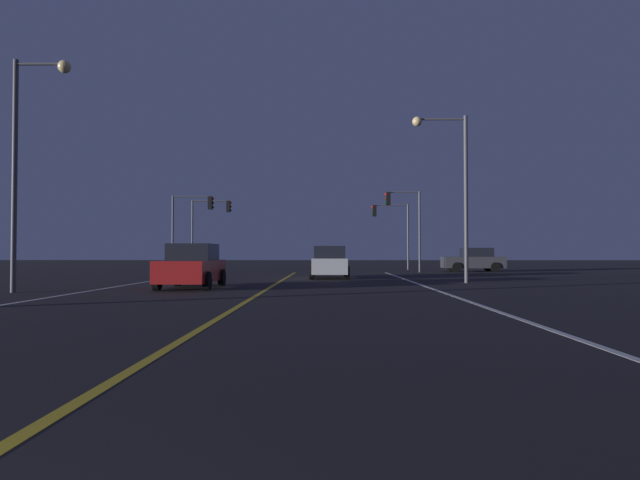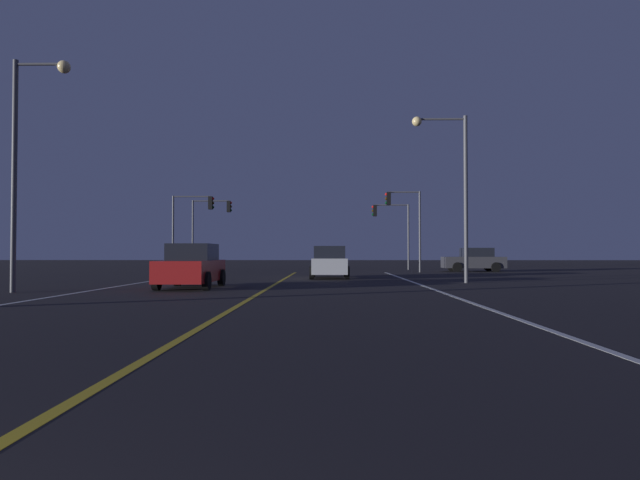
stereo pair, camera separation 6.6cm
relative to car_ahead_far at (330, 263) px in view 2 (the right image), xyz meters
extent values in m
cube|color=silver|center=(3.83, -13.12, -0.82)|extent=(0.16, 43.12, 0.01)
cube|color=silver|center=(-8.50, -13.12, -0.82)|extent=(0.16, 43.12, 0.01)
cube|color=gold|center=(-2.33, -13.12, -0.82)|extent=(0.16, 43.12, 0.01)
cylinder|color=black|center=(-0.90, 1.41, -0.48)|extent=(0.22, 0.68, 0.68)
cylinder|color=black|center=(0.90, 1.41, -0.48)|extent=(0.22, 0.68, 0.68)
cylinder|color=black|center=(-0.90, -1.29, -0.48)|extent=(0.22, 0.68, 0.68)
cylinder|color=black|center=(0.90, -1.29, -0.48)|extent=(0.22, 0.68, 0.68)
cube|color=#B7BABF|center=(0.00, 0.06, -0.16)|extent=(1.80, 4.30, 0.80)
cube|color=black|center=(0.00, -0.19, 0.56)|extent=(1.60, 2.10, 0.64)
cube|color=red|center=(-0.60, -2.04, -0.06)|extent=(0.24, 0.08, 0.16)
cube|color=red|center=(0.60, -2.04, -0.06)|extent=(0.24, 0.08, 0.16)
cylinder|color=black|center=(-4.40, -9.52, -0.48)|extent=(0.22, 0.68, 0.68)
cylinder|color=black|center=(-6.20, -9.52, -0.48)|extent=(0.22, 0.68, 0.68)
cylinder|color=black|center=(-4.40, -6.82, -0.48)|extent=(0.22, 0.68, 0.68)
cylinder|color=black|center=(-6.20, -6.82, -0.48)|extent=(0.22, 0.68, 0.68)
cube|color=maroon|center=(-5.30, -8.17, -0.16)|extent=(1.80, 4.30, 0.80)
cube|color=black|center=(-5.30, -7.92, 0.56)|extent=(1.60, 2.10, 0.64)
cube|color=red|center=(-4.70, -6.07, -0.06)|extent=(0.24, 0.08, 0.16)
cube|color=red|center=(-5.90, -6.07, -0.06)|extent=(0.24, 0.08, 0.16)
cylinder|color=black|center=(8.98, 9.54, -0.48)|extent=(0.68, 0.22, 0.68)
cylinder|color=black|center=(8.98, 11.34, -0.48)|extent=(0.68, 0.22, 0.68)
cylinder|color=black|center=(11.68, 9.54, -0.48)|extent=(0.68, 0.22, 0.68)
cylinder|color=black|center=(11.68, 11.34, -0.48)|extent=(0.68, 0.22, 0.68)
cube|color=#38383D|center=(10.33, 10.44, -0.16)|extent=(4.30, 1.80, 0.80)
cube|color=black|center=(10.58, 10.44, 0.56)|extent=(2.10, 1.60, 0.64)
cube|color=red|center=(12.43, 9.84, -0.06)|extent=(0.08, 0.24, 0.16)
cube|color=red|center=(12.43, 11.04, -0.06)|extent=(0.08, 0.24, 0.16)
cylinder|color=#4C4C51|center=(6.27, 8.94, 1.99)|extent=(0.14, 0.14, 5.62)
cylinder|color=#4C4C51|center=(5.19, 8.94, 4.74)|extent=(2.15, 0.10, 0.10)
cube|color=black|center=(4.12, 8.94, 4.29)|extent=(0.28, 0.36, 0.90)
sphere|color=red|center=(3.96, 8.94, 4.59)|extent=(0.20, 0.20, 0.20)
sphere|color=#3C2706|center=(3.96, 8.94, 4.29)|extent=(0.20, 0.20, 0.20)
sphere|color=#063816|center=(3.96, 8.94, 3.99)|extent=(0.20, 0.20, 0.20)
cylinder|color=#4C4C51|center=(-10.94, 8.94, 1.84)|extent=(0.14, 0.14, 5.33)
cylinder|color=#4C4C51|center=(-9.62, 8.94, 4.46)|extent=(2.63, 0.10, 0.10)
cube|color=black|center=(-8.31, 8.94, 4.01)|extent=(0.28, 0.36, 0.90)
sphere|color=red|center=(-8.15, 8.94, 4.31)|extent=(0.20, 0.20, 0.20)
sphere|color=#3C2706|center=(-8.15, 8.94, 4.01)|extent=(0.20, 0.20, 0.20)
sphere|color=#063816|center=(-8.15, 8.94, 3.71)|extent=(0.20, 0.20, 0.20)
cylinder|color=#4C4C51|center=(6.27, 14.44, 1.78)|extent=(0.14, 0.14, 5.20)
cylinder|color=#4C4C51|center=(4.95, 14.44, 4.33)|extent=(2.64, 0.10, 0.10)
cube|color=black|center=(3.62, 14.44, 3.88)|extent=(0.28, 0.36, 0.90)
sphere|color=red|center=(3.46, 14.44, 4.18)|extent=(0.20, 0.20, 0.20)
sphere|color=#3C2706|center=(3.46, 14.44, 3.88)|extent=(0.20, 0.20, 0.20)
sphere|color=#063816|center=(3.46, 14.44, 3.58)|extent=(0.20, 0.20, 0.20)
cylinder|color=#4C4C51|center=(-10.94, 14.44, 1.95)|extent=(0.14, 0.14, 5.54)
cylinder|color=#4C4C51|center=(-9.49, 14.44, 4.67)|extent=(2.89, 0.10, 0.10)
cube|color=black|center=(-8.05, 14.44, 4.22)|extent=(0.28, 0.36, 0.90)
sphere|color=red|center=(-7.89, 14.44, 4.52)|extent=(0.20, 0.20, 0.20)
sphere|color=#3C2706|center=(-7.89, 14.44, 4.22)|extent=(0.20, 0.20, 0.20)
sphere|color=#063816|center=(-7.89, 14.44, 3.92)|extent=(0.20, 0.20, 0.20)
cylinder|color=#4C4C51|center=(-10.79, -10.57, 3.17)|extent=(0.18, 0.18, 7.98)
cylinder|color=#4C4C51|center=(-9.95, -10.57, 7.01)|extent=(1.68, 0.10, 0.10)
sphere|color=#F9D88C|center=(-9.11, -10.57, 6.91)|extent=(0.44, 0.44, 0.44)
cylinder|color=#4C4C51|center=(6.12, -4.43, 2.94)|extent=(0.18, 0.18, 7.53)
cylinder|color=#4C4C51|center=(5.03, -4.43, 6.55)|extent=(2.18, 0.10, 0.10)
sphere|color=#F9D88C|center=(3.94, -4.43, 6.45)|extent=(0.44, 0.44, 0.44)
camera|label=1|loc=(-0.07, -29.00, 0.53)|focal=30.69mm
camera|label=2|loc=(-0.01, -29.00, 0.53)|focal=30.69mm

